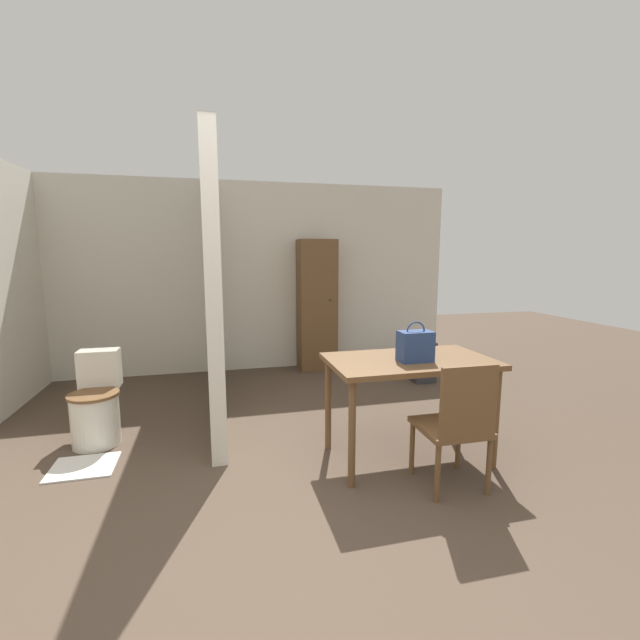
{
  "coord_description": "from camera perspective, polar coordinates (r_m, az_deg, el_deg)",
  "views": [
    {
      "loc": [
        -0.41,
        -1.82,
        1.58
      ],
      "look_at": [
        0.47,
        1.66,
        1.01
      ],
      "focal_mm": 24.0,
      "sensor_mm": 36.0,
      "label": 1
    }
  ],
  "objects": [
    {
      "name": "ground_plane",
      "position": [
        2.44,
        -1.27,
        -31.34
      ],
      "size": [
        16.0,
        16.0,
        0.0
      ],
      "primitive_type": "plane",
      "color": "#4C3D30"
    },
    {
      "name": "space_heater",
      "position": [
        5.44,
        13.61,
        -5.47
      ],
      "size": [
        0.26,
        0.21,
        0.5
      ],
      "color": "#2D2D33",
      "rests_on": "ground_plane"
    },
    {
      "name": "handbag",
      "position": [
        3.21,
        12.59,
        -3.38
      ],
      "size": [
        0.24,
        0.15,
        0.3
      ],
      "color": "navy",
      "rests_on": "dining_table"
    },
    {
      "name": "toilet",
      "position": [
        4.1,
        -27.66,
        -10.15
      ],
      "size": [
        0.4,
        0.54,
        0.75
      ],
      "color": "silver",
      "rests_on": "ground_plane"
    },
    {
      "name": "wooden_chair",
      "position": [
        3.03,
        17.76,
        -12.89
      ],
      "size": [
        0.44,
        0.44,
        0.89
      ],
      "rotation": [
        0.0,
        0.0,
        -0.02
      ],
      "color": "brown",
      "rests_on": "ground_plane"
    },
    {
      "name": "dining_table",
      "position": [
        3.32,
        11.83,
        -6.56
      ],
      "size": [
        1.23,
        0.72,
        0.79
      ],
      "color": "brown",
      "rests_on": "ground_plane"
    },
    {
      "name": "wooden_cabinet",
      "position": [
        5.77,
        -0.43,
        1.98
      ],
      "size": [
        0.5,
        0.39,
        1.76
      ],
      "color": "brown",
      "rests_on": "ground_plane"
    },
    {
      "name": "partition_wall",
      "position": [
        4.44,
        -14.09,
        4.43
      ],
      "size": [
        0.12,
        2.69,
        2.5
      ],
      "color": "beige",
      "rests_on": "ground_plane"
    },
    {
      "name": "bath_mat",
      "position": [
        3.79,
        -29.0,
        -16.75
      ],
      "size": [
        0.45,
        0.38,
        0.01
      ],
      "color": "silver",
      "rests_on": "ground_plane"
    },
    {
      "name": "wall_back",
      "position": [
        5.86,
        -10.21,
        5.59
      ],
      "size": [
        5.75,
        0.12,
        2.5
      ],
      "color": "beige",
      "rests_on": "ground_plane"
    }
  ]
}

